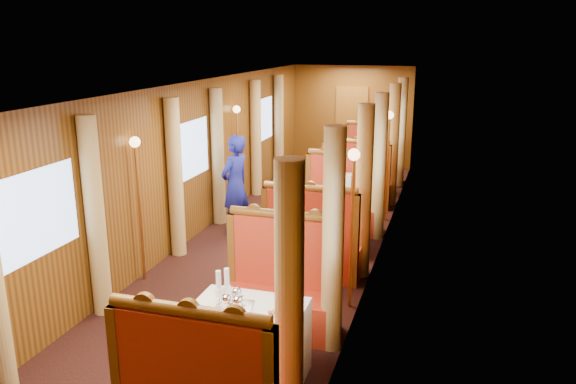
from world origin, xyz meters
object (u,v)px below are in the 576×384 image
at_px(table_far, 365,175).
at_px(tea_tray, 234,306).
at_px(banquette_near_aft, 280,293).
at_px(banquette_far_fwd, 356,184).
at_px(banquette_mid_fwd, 312,247).
at_px(steward, 235,185).
at_px(banquette_mid_aft, 342,206).
at_px(rose_vase_far, 367,149).
at_px(teapot_left, 227,305).
at_px(passenger, 339,191).
at_px(teapot_right, 238,307).
at_px(rose_vase_mid, 329,192).
at_px(banquette_far_aft, 372,163).
at_px(teapot_back, 237,298).
at_px(table_near, 248,343).
at_px(table_mid, 329,227).
at_px(fruit_plate, 276,315).

distance_m(table_far, tea_tray, 7.04).
height_order(banquette_near_aft, banquette_far_fwd, same).
relative_size(banquette_mid_fwd, steward, 0.81).
bearing_deg(banquette_mid_aft, steward, -157.85).
bearing_deg(rose_vase_far, teapot_left, -91.43).
distance_m(banquette_far_fwd, passenger, 1.75).
bearing_deg(banquette_mid_fwd, rose_vase_far, 89.68).
bearing_deg(teapot_right, rose_vase_mid, 78.17).
bearing_deg(banquette_far_aft, teapot_back, -90.86).
height_order(banquette_far_fwd, rose_vase_mid, banquette_far_fwd).
bearing_deg(steward, banquette_far_aft, 176.09).
bearing_deg(banquette_far_fwd, table_near, -90.00).
bearing_deg(banquette_mid_aft, teapot_back, -91.53).
bearing_deg(banquette_far_aft, banquette_mid_fwd, -90.00).
height_order(banquette_near_aft, teapot_left, banquette_near_aft).
bearing_deg(tea_tray, steward, 111.50).
height_order(table_mid, rose_vase_mid, rose_vase_mid).
relative_size(banquette_near_aft, teapot_back, 8.78).
relative_size(teapot_back, fruit_plate, 0.72).
xyz_separation_m(banquette_far_fwd, teapot_left, (-0.15, -6.12, 0.39)).
distance_m(table_near, passenger, 4.28).
relative_size(table_near, rose_vase_mid, 2.92).
xyz_separation_m(table_mid, banquette_far_aft, (0.00, 4.51, 0.05)).
bearing_deg(table_mid, rose_vase_mid, 94.85).
distance_m(banquette_near_aft, tea_tray, 1.10).
bearing_deg(banquette_far_fwd, fruit_plate, -87.12).
xyz_separation_m(banquette_near_aft, steward, (-1.65, 2.83, 0.40)).
xyz_separation_m(table_far, passenger, (-0.00, -2.74, 0.37)).
bearing_deg(fruit_plate, banquette_near_aft, 105.25).
height_order(table_far, banquette_far_fwd, banquette_far_fwd).
bearing_deg(table_mid, tea_tray, -91.96).
height_order(teapot_back, steward, steward).
xyz_separation_m(banquette_far_aft, fruit_plate, (0.31, -8.13, 0.35)).
distance_m(table_mid, fruit_plate, 3.65).
distance_m(tea_tray, teapot_right, 0.16).
xyz_separation_m(teapot_right, teapot_back, (-0.08, 0.18, -0.01)).
relative_size(teapot_back, rose_vase_far, 0.42).
bearing_deg(banquette_far_aft, teapot_right, -90.27).
distance_m(table_mid, tea_tray, 3.55).
bearing_deg(table_far, banquette_far_aft, 90.00).
distance_m(banquette_far_fwd, teapot_right, 6.15).
relative_size(table_near, fruit_plate, 4.93).
bearing_deg(rose_vase_far, tea_tray, -91.19).
height_order(tea_tray, passenger, passenger).
height_order(banquette_mid_fwd, teapot_left, banquette_mid_fwd).
height_order(table_mid, banquette_far_aft, banquette_far_aft).
xyz_separation_m(table_mid, fruit_plate, (0.31, -3.61, 0.39)).
relative_size(teapot_left, rose_vase_far, 0.44).
xyz_separation_m(table_far, teapot_left, (-0.15, -7.13, 0.44)).
height_order(table_near, passenger, passenger).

